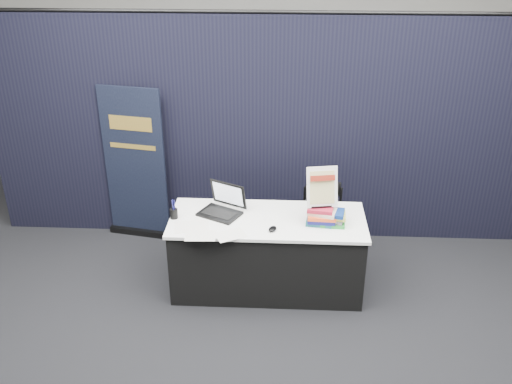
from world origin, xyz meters
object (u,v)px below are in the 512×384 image
object	(u,v)px
book_stack_tall	(321,215)
book_stack_short	(332,217)
display_table	(267,253)
laptop	(220,206)
pullup_banner	(136,173)
info_sign	(322,188)
stacking_chair	(322,224)

from	to	relation	value
book_stack_tall	book_stack_short	world-z (taller)	book_stack_tall
display_table	laptop	xyz separation A→B (m)	(-0.45, 0.10, 0.44)
laptop	pullup_banner	distance (m)	1.30
info_sign	laptop	bearing A→B (deg)	161.77
display_table	stacking_chair	xyz separation A→B (m)	(0.54, 0.42, 0.09)
laptop	stacking_chair	xyz separation A→B (m)	(0.99, 0.32, -0.34)
laptop	book_stack_short	distance (m)	1.04
laptop	stacking_chair	world-z (taller)	laptop
book_stack_tall	info_sign	size ratio (longest dim) A/B	0.71
book_stack_short	stacking_chair	bearing A→B (deg)	95.10
book_stack_short	pullup_banner	size ratio (longest dim) A/B	0.15
display_table	info_sign	world-z (taller)	info_sign
display_table	book_stack_tall	size ratio (longest dim) A/B	6.68
laptop	pullup_banner	xyz separation A→B (m)	(-1.00, 0.83, -0.06)
laptop	info_sign	world-z (taller)	info_sign
laptop	book_stack_tall	size ratio (longest dim) A/B	1.65
laptop	book_stack_tall	world-z (taller)	laptop
book_stack_tall	stacking_chair	distance (m)	0.61
book_stack_tall	pullup_banner	size ratio (longest dim) A/B	0.16
display_table	info_sign	distance (m)	0.87
pullup_banner	laptop	bearing A→B (deg)	-29.04
pullup_banner	stacking_chair	xyz separation A→B (m)	(1.99, -0.51, -0.28)
book_stack_short	stacking_chair	size ratio (longest dim) A/B	0.30
display_table	pullup_banner	world-z (taller)	pullup_banner
book_stack_tall	stacking_chair	xyz separation A→B (m)	(0.06, 0.49, -0.36)
pullup_banner	book_stack_tall	bearing A→B (deg)	-16.68
book_stack_tall	info_sign	world-z (taller)	info_sign
book_stack_tall	stacking_chair	bearing A→B (deg)	83.24
info_sign	pullup_banner	size ratio (longest dim) A/B	0.22
book_stack_tall	book_stack_short	xyz separation A→B (m)	(0.10, 0.01, -0.02)
display_table	book_stack_short	size ratio (longest dim) A/B	7.10
display_table	book_stack_tall	distance (m)	0.67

